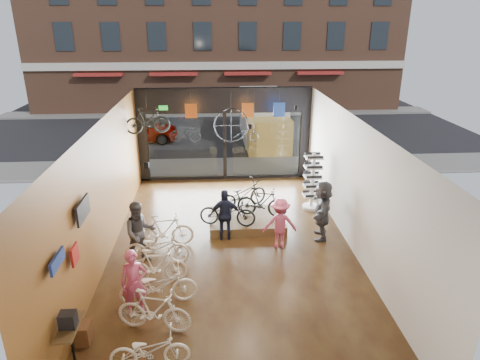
{
  "coord_description": "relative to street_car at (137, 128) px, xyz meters",
  "views": [
    {
      "loc": [
        -0.49,
        -10.99,
        6.38
      ],
      "look_at": [
        0.33,
        1.4,
        1.64
      ],
      "focal_mm": 32.0,
      "sensor_mm": 36.0,
      "label": 1
    }
  ],
  "objects": [
    {
      "name": "street_car",
      "position": [
        0.0,
        0.0,
        0.0
      ],
      "size": [
        4.31,
        1.73,
        1.47
      ],
      "primitive_type": "imported",
      "rotation": [
        0.0,
        0.0,
        1.57
      ],
      "color": "gray",
      "rests_on": "street_road"
    },
    {
      "name": "jersey_mid",
      "position": [
        5.44,
        -6.8,
        2.32
      ],
      "size": [
        0.45,
        0.03,
        0.55
      ],
      "primitive_type": "cube",
      "color": "#CC5919",
      "rests_on": "ceiling"
    },
    {
      "name": "floor_bike_1",
      "position": [
        2.73,
        -15.33,
        -0.23
      ],
      "size": [
        1.73,
        0.84,
        1.0
      ],
      "primitive_type": "imported",
      "rotation": [
        0.0,
        0.0,
        1.34
      ],
      "color": "beige",
      "rests_on": "ground_plane"
    },
    {
      "name": "hung_bike",
      "position": [
        1.76,
        -7.8,
        2.19
      ],
      "size": [
        1.63,
        0.7,
        0.95
      ],
      "primitive_type": "imported",
      "rotation": [
        0.0,
        0.0,
        1.74
      ],
      "color": "black",
      "rests_on": "ceiling"
    },
    {
      "name": "floor_bike_2",
      "position": [
        2.72,
        -14.39,
        -0.26
      ],
      "size": [
        1.87,
        0.82,
        0.96
      ],
      "primitive_type": "imported",
      "rotation": [
        0.0,
        0.0,
        1.67
      ],
      "color": "beige",
      "rests_on": "ground_plane"
    },
    {
      "name": "jersey_right",
      "position": [
        6.66,
        -6.8,
        2.32
      ],
      "size": [
        0.45,
        0.03,
        0.55
      ],
      "primitive_type": "cube",
      "color": "#1E3F99",
      "rests_on": "ceiling"
    },
    {
      "name": "box_truck",
      "position": [
        6.83,
        -1.0,
        0.57
      ],
      "size": [
        2.2,
        6.6,
        2.6
      ],
      "primitive_type": null,
      "color": "silver",
      "rests_on": "street_road"
    },
    {
      "name": "display_bike_mid",
      "position": [
        5.61,
        -10.42,
        0.06
      ],
      "size": [
        1.7,
        0.89,
        0.99
      ],
      "primitive_type": "imported",
      "rotation": [
        0.0,
        0.0,
        1.29
      ],
      "color": "black",
      "rests_on": "display_platform"
    },
    {
      "name": "display_bike_left",
      "position": [
        4.48,
        -11.01,
        0.02
      ],
      "size": [
        1.83,
        0.94,
        0.92
      ],
      "primitive_type": "imported",
      "rotation": [
        0.0,
        0.0,
        1.37
      ],
      "color": "black",
      "rests_on": "display_platform"
    },
    {
      "name": "display_platform",
      "position": [
        5.12,
        -10.43,
        -0.58
      ],
      "size": [
        2.4,
        1.8,
        0.3
      ],
      "primitive_type": "cube",
      "color": "#49321F",
      "rests_on": "ground_plane"
    },
    {
      "name": "storefront",
      "position": [
        4.56,
        -6.0,
        1.17
      ],
      "size": [
        7.0,
        0.26,
        3.8
      ],
      "primitive_type": null,
      "color": "black",
      "rests_on": "ground"
    },
    {
      "name": "customer_2",
      "position": [
        4.4,
        -11.33,
        0.07
      ],
      "size": [
        0.95,
        0.41,
        1.61
      ],
      "primitive_type": "imported",
      "rotation": [
        0.0,
        0.0,
        3.16
      ],
      "color": "#161C33",
      "rests_on": "ground_plane"
    },
    {
      "name": "customer_0",
      "position": [
        2.23,
        -14.72,
        0.07
      ],
      "size": [
        0.63,
        0.46,
        1.61
      ],
      "primitive_type": "imported",
      "rotation": [
        0.0,
        0.0,
        0.14
      ],
      "color": "#CC4C72",
      "rests_on": "ground_plane"
    },
    {
      "name": "sidewalk_near",
      "position": [
        4.56,
        -4.8,
        -0.67
      ],
      "size": [
        30.0,
        2.4,
        0.12
      ],
      "primitive_type": "cube",
      "color": "slate",
      "rests_on": "ground"
    },
    {
      "name": "ceiling",
      "position": [
        4.56,
        -12.0,
        3.09
      ],
      "size": [
        7.0,
        12.0,
        0.04
      ],
      "primitive_type": "cube",
      "color": "black",
      "rests_on": "ground"
    },
    {
      "name": "sidewalk_far",
      "position": [
        4.56,
        7.0,
        -0.67
      ],
      "size": [
        30.0,
        2.0,
        0.12
      ],
      "primitive_type": "cube",
      "color": "slate",
      "rests_on": "ground"
    },
    {
      "name": "jersey_left",
      "position": [
        3.28,
        -6.8,
        2.32
      ],
      "size": [
        0.45,
        0.03,
        0.55
      ],
      "primitive_type": "cube",
      "color": "#CC5919",
      "rests_on": "ceiling"
    },
    {
      "name": "street_road",
      "position": [
        4.56,
        3.0,
        -0.74
      ],
      "size": [
        30.0,
        18.0,
        0.02
      ],
      "primitive_type": "cube",
      "color": "black",
      "rests_on": "ground"
    },
    {
      "name": "floor_bike_5",
      "position": [
        2.59,
        -11.67,
        -0.22
      ],
      "size": [
        1.75,
        0.63,
        1.03
      ],
      "primitive_type": "imported",
      "rotation": [
        0.0,
        0.0,
        1.66
      ],
      "color": "beige",
      "rests_on": "ground_plane"
    },
    {
      "name": "penny_farthing",
      "position": [
        5.06,
        -7.14,
        1.77
      ],
      "size": [
        1.65,
        0.06,
        1.32
      ],
      "primitive_type": null,
      "color": "black",
      "rests_on": "ceiling"
    },
    {
      "name": "customer_1",
      "position": [
        2.03,
        -12.5,
        0.17
      ],
      "size": [
        1.06,
        0.95,
        1.8
      ],
      "primitive_type": "imported",
      "rotation": [
        0.0,
        0.0,
        0.36
      ],
      "color": "#3F3F44",
      "rests_on": "ground_plane"
    },
    {
      "name": "exit_sign",
      "position": [
        2.16,
        -6.12,
        2.32
      ],
      "size": [
        0.35,
        0.06,
        0.18
      ],
      "primitive_type": "cube",
      "color": "#198C26",
      "rests_on": "storefront"
    },
    {
      "name": "floor_bike_4",
      "position": [
        2.48,
        -12.57,
        -0.27
      ],
      "size": [
        1.82,
        0.74,
        0.94
      ],
      "primitive_type": "imported",
      "rotation": [
        0.0,
        0.0,
        1.5
      ],
      "color": "beige",
      "rests_on": "ground_plane"
    },
    {
      "name": "wall_back",
      "position": [
        4.56,
        -18.02,
        1.17
      ],
      "size": [
        7.0,
        0.04,
        3.8
      ],
      "primitive_type": "cube",
      "color": "beige",
      "rests_on": "ground"
    },
    {
      "name": "ground_plane",
      "position": [
        4.56,
        -12.0,
        -0.75
      ],
      "size": [
        7.0,
        12.0,
        0.04
      ],
      "primitive_type": "cube",
      "color": "black",
      "rests_on": "ground"
    },
    {
      "name": "wall_merch",
      "position": [
        1.18,
        -15.5,
        0.57
      ],
      "size": [
        0.4,
        2.4,
        2.6
      ],
      "primitive_type": null,
      "color": "navy",
      "rests_on": "wall_left"
    },
    {
      "name": "floor_bike_0",
      "position": [
        2.77,
        -16.39,
        -0.33
      ],
      "size": [
        1.57,
        0.62,
        0.81
      ],
      "primitive_type": "imported",
      "rotation": [
        0.0,
        0.0,
        1.63
      ],
      "color": "beige",
      "rests_on": "ground_plane"
    },
    {
      "name": "wall_left",
      "position": [
        1.04,
        -12.0,
        1.17
      ],
      "size": [
        0.04,
        12.0,
        3.8
      ],
      "primitive_type": "cube",
      "color": "#8E591D",
      "rests_on": "ground"
    },
    {
      "name": "customer_3",
      "position": [
        5.96,
        -11.94,
        0.04
      ],
      "size": [
        1.01,
        0.58,
        1.55
      ],
      "primitive_type": "imported",
      "rotation": [
        0.0,
        0.0,
        3.13
      ],
      "color": "#CC4C72",
      "rests_on": "ground_plane"
    },
    {
      "name": "wall_right",
      "position": [
        8.08,
        -12.0,
        1.17
      ],
      "size": [
        0.04,
        12.0,
        3.8
      ],
      "primitive_type": "cube",
      "color": "beige",
      "rests_on": "ground"
    },
    {
      "name": "floor_bike_3",
      "position": [
        2.57,
        -13.51,
        -0.26
      ],
      "size": [
        1.6,
        0.52,
        0.95
      ],
      "primitive_type": "imported",
      "rotation": [
        0.0,
        0.0,
        1.61
      ],
      "color": "beige",
      "rests_on": "ground_plane"
    },
    {
      "name": "customer_5",
      "position": [
        7.33,
        -11.43,
        0.2
      ],
      "size": [
        0.92,
        1.8,
        1.86
      ],
      "primitive_type": "imported",
      "rotation": [
        0.0,
        0.0,
        4.49
      ],
      "color": "#3F3F44",
      "rests_on": "ground_plane"
    },
    {
      "name": "display_bike_right",
      "position": [
        5.05,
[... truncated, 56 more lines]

